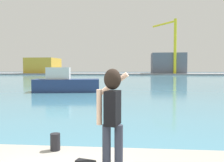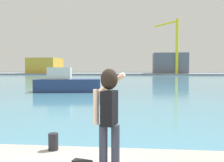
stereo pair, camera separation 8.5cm
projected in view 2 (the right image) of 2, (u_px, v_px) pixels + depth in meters
ground_plane at (132, 80)px, 53.31m from camera, size 220.00×220.00×0.00m
harbor_water at (132, 79)px, 55.30m from camera, size 140.00×100.00×0.02m
far_shore_dock at (134, 74)px, 95.03m from camera, size 140.00×20.00×0.52m
person_photographer at (109, 110)px, 4.09m from camera, size 0.53×0.57×1.74m
harbor_bollard at (53, 142)px, 5.34m from camera, size 0.21×0.21×0.36m
boat_moored at (66, 83)px, 25.31m from camera, size 6.75×3.19×2.48m
warehouse_left at (45, 66)px, 96.68m from camera, size 10.52×12.68×5.74m
warehouse_right at (170, 63)px, 92.08m from camera, size 12.03×9.33×7.37m
port_crane at (174, 40)px, 88.00m from camera, size 7.53×11.80×18.95m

